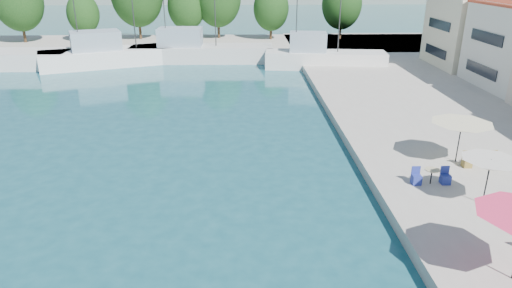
{
  "coord_description": "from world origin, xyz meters",
  "views": [
    {
      "loc": [
        -0.24,
        4.24,
        10.3
      ],
      "look_at": [
        0.39,
        26.0,
        1.8
      ],
      "focal_mm": 32.0,
      "sensor_mm": 36.0,
      "label": 1
    }
  ],
  "objects_px": {
    "trawler_03": "(199,52)",
    "umbrella_cream": "(461,127)",
    "trawler_02": "(117,55)",
    "umbrella_white": "(490,165)",
    "trawler_04": "(322,58)"
  },
  "relations": [
    {
      "from": "trawler_03",
      "to": "umbrella_cream",
      "type": "height_order",
      "value": "trawler_03"
    },
    {
      "from": "trawler_02",
      "to": "umbrella_white",
      "type": "xyz_separation_m",
      "value": [
        24.42,
        -33.96,
        1.4
      ]
    },
    {
      "from": "trawler_02",
      "to": "trawler_03",
      "type": "height_order",
      "value": "same"
    },
    {
      "from": "trawler_02",
      "to": "umbrella_cream",
      "type": "bearing_deg",
      "value": -71.24
    },
    {
      "from": "trawler_04",
      "to": "umbrella_cream",
      "type": "distance_m",
      "value": 26.97
    },
    {
      "from": "trawler_02",
      "to": "trawler_03",
      "type": "xyz_separation_m",
      "value": [
        8.87,
        1.68,
        0.0
      ]
    },
    {
      "from": "trawler_02",
      "to": "umbrella_cream",
      "type": "distance_m",
      "value": 38.74
    },
    {
      "from": "trawler_02",
      "to": "trawler_04",
      "type": "relative_size",
      "value": 1.34
    },
    {
      "from": "trawler_03",
      "to": "umbrella_white",
      "type": "height_order",
      "value": "trawler_03"
    },
    {
      "from": "trawler_04",
      "to": "umbrella_white",
      "type": "bearing_deg",
      "value": -80.52
    },
    {
      "from": "trawler_03",
      "to": "umbrella_cream",
      "type": "relative_size",
      "value": 5.15
    },
    {
      "from": "trawler_04",
      "to": "umbrella_white",
      "type": "distance_m",
      "value": 31.51
    },
    {
      "from": "trawler_03",
      "to": "umbrella_white",
      "type": "relative_size",
      "value": 6.6
    },
    {
      "from": "umbrella_white",
      "to": "umbrella_cream",
      "type": "bearing_deg",
      "value": 79.54
    },
    {
      "from": "trawler_04",
      "to": "umbrella_white",
      "type": "height_order",
      "value": "trawler_04"
    }
  ]
}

